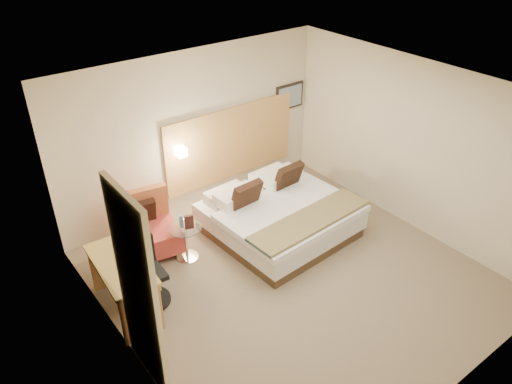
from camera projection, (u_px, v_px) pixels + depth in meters
floor at (292, 277)px, 7.14m from camera, size 4.80×5.00×0.02m
ceiling at (301, 95)px, 5.72m from camera, size 4.80×5.00×0.02m
wall_back at (194, 131)px, 8.13m from camera, size 4.80×0.02×2.70m
wall_front at (470, 307)px, 4.72m from camera, size 4.80×0.02×2.70m
wall_left at (121, 270)px, 5.18m from camera, size 0.02×5.00×2.70m
wall_right at (413, 146)px, 7.67m from camera, size 0.02×5.00×2.70m
headboard_panel at (231, 143)px, 8.67m from camera, size 2.60×0.04×1.30m
art_frame at (290, 96)px, 9.08m from camera, size 0.62×0.03×0.47m
art_canvas at (290, 97)px, 9.06m from camera, size 0.54×0.01×0.39m
lamp_arm at (179, 150)px, 7.99m from camera, size 0.02×0.12×0.02m
lamp_shade at (181, 152)px, 7.95m from camera, size 0.15×0.15×0.15m
curtain at (138, 291)px, 5.10m from camera, size 0.06×0.90×2.42m
bottle_a at (181, 221)px, 7.17m from camera, size 0.08×0.08×0.20m
menu_folder at (189, 222)px, 7.13m from camera, size 0.14×0.09×0.22m
bed at (279, 216)px, 7.87m from camera, size 2.12×2.07×0.99m
lounge_chair at (146, 230)px, 7.45m from camera, size 1.00×0.91×0.93m
side_table at (186, 241)px, 7.33m from camera, size 0.63×0.63×0.55m
desk at (124, 273)px, 6.28m from camera, size 0.64×1.27×0.77m
desk_chair at (147, 278)px, 6.53m from camera, size 0.55×0.55×0.92m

